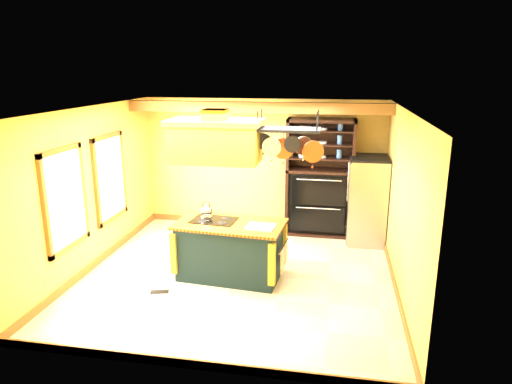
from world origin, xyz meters
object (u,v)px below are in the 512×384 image
(hutch, at_px, (319,190))
(pot_rack, at_px, (289,138))
(refrigerator, at_px, (367,202))
(range_hood, at_px, (216,140))
(kitchen_island, at_px, (230,249))

(hutch, bearing_deg, pot_rack, -99.83)
(pot_rack, bearing_deg, refrigerator, 56.15)
(refrigerator, bearing_deg, pot_rack, -123.85)
(refrigerator, height_order, hutch, hutch)
(range_hood, relative_size, hutch, 0.61)
(pot_rack, distance_m, refrigerator, 2.81)
(kitchen_island, distance_m, pot_rack, 2.04)
(kitchen_island, bearing_deg, hutch, 65.56)
(pot_rack, bearing_deg, kitchen_island, 179.94)
(kitchen_island, distance_m, hutch, 2.70)
(hutch, bearing_deg, refrigerator, -20.48)
(kitchen_island, bearing_deg, pot_rack, 5.08)
(range_hood, xyz_separation_m, hutch, (1.52, 2.32, -1.34))
(pot_rack, height_order, hutch, pot_rack)
(pot_rack, xyz_separation_m, hutch, (0.40, 2.32, -1.39))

